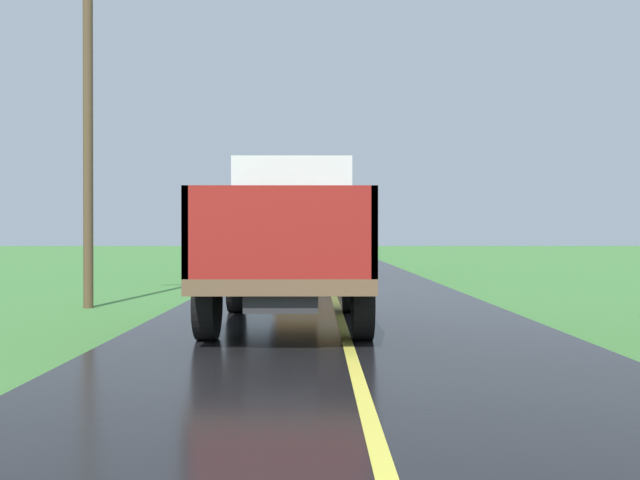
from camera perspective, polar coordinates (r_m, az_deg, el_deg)
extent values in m
cube|color=#2D2D30|center=(11.02, -2.53, -3.86)|extent=(0.90, 5.51, 0.24)
cube|color=brown|center=(11.00, -2.53, -2.82)|extent=(2.30, 5.80, 0.20)
cube|color=silver|center=(12.94, -2.19, 2.31)|extent=(2.10, 1.90, 1.90)
cube|color=black|center=(13.91, -2.06, 3.54)|extent=(1.79, 0.02, 0.76)
cube|color=maroon|center=(10.12, -9.04, 0.58)|extent=(0.08, 3.85, 1.10)
cube|color=maroon|center=(10.03, 3.60, 0.58)|extent=(0.08, 3.85, 1.10)
cube|color=maroon|center=(8.13, -3.32, 0.63)|extent=(2.30, 0.08, 1.10)
cube|color=maroon|center=(11.90, -2.36, 0.55)|extent=(2.30, 0.08, 1.10)
cylinder|color=black|center=(12.89, -6.89, -3.69)|extent=(0.28, 1.00, 1.00)
cylinder|color=black|center=(12.82, 2.49, -3.71)|extent=(0.28, 1.00, 1.00)
cylinder|color=black|center=(9.54, -9.24, -5.12)|extent=(0.28, 1.00, 1.00)
cylinder|color=black|center=(9.45, 3.49, -5.17)|extent=(0.28, 1.00, 1.00)
ellipsoid|color=#B0C72E|center=(9.13, -2.88, -1.67)|extent=(0.42, 0.43, 0.48)
ellipsoid|color=#A9BC1D|center=(8.78, 0.37, 0.33)|extent=(0.58, 0.57, 0.37)
ellipsoid|color=gold|center=(11.35, 1.46, 1.76)|extent=(0.50, 0.63, 0.47)
ellipsoid|color=#A4C21D|center=(11.14, 0.54, -1.52)|extent=(0.58, 0.63, 0.51)
ellipsoid|color=#A3BC28|center=(8.55, -3.33, 0.03)|extent=(0.48, 0.54, 0.43)
ellipsoid|color=#A8C330|center=(10.25, 0.47, -1.55)|extent=(0.56, 0.70, 0.48)
ellipsoid|color=#A7C72F|center=(8.87, -1.42, 0.25)|extent=(0.49, 0.49, 0.44)
ellipsoid|color=#A7BB28|center=(8.89, -1.70, 0.22)|extent=(0.49, 0.55, 0.44)
ellipsoid|color=gold|center=(11.34, -2.44, 0.39)|extent=(0.52, 0.47, 0.47)
ellipsoid|color=#AABE2E|center=(10.60, -6.03, 0.40)|extent=(0.58, 0.62, 0.47)
cube|color=#2D2D30|center=(25.59, -0.80, -1.45)|extent=(0.90, 5.51, 0.24)
cube|color=brown|center=(25.59, -0.80, -1.00)|extent=(2.30, 5.80, 0.20)
cube|color=#197A4C|center=(27.53, -0.76, 1.28)|extent=(2.10, 1.90, 1.90)
cube|color=black|center=(28.49, -0.75, 1.92)|extent=(1.78, 0.02, 0.76)
cube|color=brown|center=(24.64, -3.40, 0.46)|extent=(0.08, 3.85, 1.10)
cube|color=brown|center=(24.62, 1.77, 0.46)|extent=(0.08, 3.85, 1.10)
cube|color=brown|center=(22.72, -0.86, 0.47)|extent=(2.30, 0.08, 1.10)
cube|color=brown|center=(26.49, -0.78, 0.45)|extent=(2.30, 0.08, 1.10)
cylinder|color=black|center=(27.42, -2.96, -1.54)|extent=(0.28, 1.00, 1.00)
cylinder|color=black|center=(27.40, 1.43, -1.54)|extent=(0.28, 1.00, 1.00)
cylinder|color=black|center=(24.03, -3.34, -1.81)|extent=(0.28, 1.00, 1.00)
cylinder|color=black|center=(24.01, 1.68, -1.81)|extent=(0.28, 1.00, 1.00)
ellipsoid|color=gold|center=(23.75, -2.64, 1.13)|extent=(0.48, 0.46, 0.51)
ellipsoid|color=#AAD033|center=(25.22, 1.13, 0.27)|extent=(0.51, 0.57, 0.40)
ellipsoid|color=gold|center=(25.05, -2.18, 1.01)|extent=(0.41, 0.48, 0.51)
ellipsoid|color=#B4CB1D|center=(23.24, -1.17, -0.45)|extent=(0.47, 0.57, 0.40)
ellipsoid|color=#B4CB1F|center=(23.88, -0.82, 0.40)|extent=(0.53, 0.60, 0.36)
ellipsoid|color=#B2C11F|center=(23.93, 0.57, 1.20)|extent=(0.51, 0.48, 0.49)
cylinder|color=brown|center=(15.17, -18.56, 8.68)|extent=(0.20, 0.20, 7.38)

